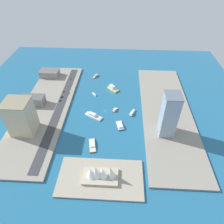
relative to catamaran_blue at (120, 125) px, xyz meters
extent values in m
plane|color=#23668E|center=(22.81, -31.98, -1.44)|extent=(440.00, 440.00, 0.00)
cube|color=gray|center=(-66.67, -31.98, -0.17)|extent=(70.00, 240.00, 2.55)
cube|color=gray|center=(112.29, -31.98, -0.17)|extent=(70.00, 240.00, 2.55)
cube|color=#A89E89|center=(18.55, 79.31, -0.44)|extent=(89.49, 47.32, 2.00)
cube|color=#38383D|center=(90.45, -31.98, 1.18)|extent=(11.98, 228.00, 0.15)
cube|color=blue|center=(0.10, -0.35, -0.56)|extent=(12.93, 19.20, 1.76)
cone|color=blue|center=(2.67, -9.24, -0.56)|extent=(1.96, 1.96, 1.58)
cube|color=white|center=(-0.37, 1.26, 1.38)|extent=(7.85, 9.91, 2.12)
cube|color=beige|center=(0.10, -0.35, 0.37)|extent=(12.41, 18.43, 0.10)
cube|color=yellow|center=(14.08, -86.30, -0.20)|extent=(20.54, 20.05, 2.49)
cone|color=yellow|center=(6.35, -79.04, -0.20)|extent=(3.17, 3.17, 2.24)
cube|color=white|center=(15.94, -88.05, 3.41)|extent=(11.38, 11.22, 4.71)
cube|color=beige|center=(14.08, -86.30, 1.10)|extent=(19.72, 19.25, 0.10)
cube|color=red|center=(8.22, -33.12, -0.81)|extent=(8.73, 11.31, 1.27)
cone|color=red|center=(5.68, -38.06, -0.81)|extent=(1.54, 1.54, 1.15)
cube|color=white|center=(8.97, -31.67, 0.87)|extent=(5.01, 5.80, 2.08)
cube|color=beige|center=(8.22, -33.12, -0.12)|extent=(8.38, 10.85, 0.10)
cube|color=#999EA3|center=(-16.97, -27.46, -0.44)|extent=(9.88, 16.31, 2.00)
cone|color=#999EA3|center=(-20.19, -35.32, -0.44)|extent=(2.35, 2.35, 1.80)
cube|color=white|center=(-15.97, -25.01, 1.38)|extent=(5.50, 7.26, 1.65)
cube|color=beige|center=(-16.97, -27.46, 0.61)|extent=(9.48, 15.66, 0.10)
cube|color=orange|center=(48.17, -125.99, -0.57)|extent=(10.50, 14.26, 1.75)
cone|color=orange|center=(52.36, -119.27, -0.57)|extent=(2.17, 2.17, 1.57)
cube|color=white|center=(47.33, -127.32, 1.44)|extent=(5.42, 6.75, 2.27)
cube|color=beige|center=(48.17, -125.99, 0.36)|extent=(10.08, 13.69, 0.10)
cube|color=silver|center=(38.09, -17.08, -0.42)|extent=(26.75, 19.69, 2.04)
cone|color=silver|center=(26.17, -10.47, -0.42)|extent=(2.49, 2.49, 1.83)
cube|color=white|center=(39.69, -17.98, 2.39)|extent=(11.52, 9.33, 3.60)
cube|color=beige|center=(38.09, -17.08, 0.64)|extent=(25.68, 18.90, 0.10)
cube|color=brown|center=(32.88, 36.00, -0.70)|extent=(11.53, 22.90, 1.49)
cone|color=brown|center=(30.71, 47.13, -0.70)|extent=(1.57, 1.57, 1.34)
cube|color=white|center=(33.28, 33.94, 0.85)|extent=(8.27, 12.50, 1.61)
cube|color=beige|center=(32.88, 36.00, 0.10)|extent=(11.07, 21.99, 0.10)
cube|color=white|center=(43.71, -70.69, -0.80)|extent=(8.43, 10.18, 1.28)
cone|color=white|center=(47.19, -75.36, -0.80)|extent=(1.62, 1.62, 1.16)
cube|color=white|center=(43.00, -69.73, 0.41)|extent=(4.68, 5.55, 1.14)
cube|color=beige|center=(43.71, -70.69, -0.11)|extent=(8.09, 9.78, 0.10)
cylinder|color=silver|center=(44.04, -71.13, 5.67)|extent=(0.24, 0.24, 11.67)
cube|color=gray|center=(131.01, -38.91, 7.26)|extent=(32.51, 16.37, 12.30)
cube|color=#59595C|center=(131.01, -38.91, 13.81)|extent=(33.81, 17.02, 0.80)
cube|color=#C6B793|center=(122.63, 16.48, 24.08)|extent=(29.27, 27.19, 45.95)
cube|color=gray|center=(122.63, 16.48, 47.45)|extent=(30.44, 28.27, 0.80)
cube|color=#8C9EB2|center=(-58.43, 9.71, 30.06)|extent=(18.30, 20.64, 57.92)
cube|color=slate|center=(-58.43, 9.71, 59.42)|extent=(19.03, 21.46, 0.80)
cube|color=gray|center=(131.03, -121.39, 6.24)|extent=(32.53, 20.84, 10.27)
cube|color=slate|center=(131.03, -121.39, 11.78)|extent=(33.83, 21.67, 0.80)
cylinder|color=black|center=(93.01, -56.03, 1.58)|extent=(0.25, 0.64, 0.64)
cylinder|color=black|center=(94.67, -56.04, 1.58)|extent=(0.25, 0.64, 0.64)
cylinder|color=black|center=(92.99, -58.97, 1.58)|extent=(0.25, 0.64, 0.64)
cylinder|color=black|center=(94.65, -58.98, 1.58)|extent=(0.25, 0.64, 0.64)
cube|color=black|center=(93.83, -57.51, 1.87)|extent=(1.90, 4.22, 0.78)
cube|color=#262D38|center=(93.83, -57.72, 2.54)|extent=(1.66, 2.37, 0.57)
cylinder|color=black|center=(91.57, -110.75, 1.58)|extent=(0.26, 0.65, 0.64)
cylinder|color=black|center=(93.26, -110.71, 1.58)|extent=(0.26, 0.65, 0.64)
cylinder|color=black|center=(91.64, -114.25, 1.58)|extent=(0.26, 0.65, 0.64)
cylinder|color=black|center=(93.33, -114.22, 1.58)|extent=(0.26, 0.65, 0.64)
cube|color=yellow|center=(92.45, -112.48, 1.86)|extent=(1.99, 5.05, 0.77)
cube|color=#262D38|center=(92.45, -112.73, 2.54)|extent=(1.72, 2.84, 0.59)
cylinder|color=black|center=(86.53, -70.24, 1.58)|extent=(0.26, 0.65, 0.64)
cylinder|color=black|center=(84.84, -70.21, 1.58)|extent=(0.26, 0.65, 0.64)
cylinder|color=black|center=(86.59, -67.27, 1.58)|extent=(0.26, 0.65, 0.64)
cylinder|color=black|center=(84.91, -67.23, 1.58)|extent=(0.26, 0.65, 0.64)
cube|color=#B7B7BC|center=(85.72, -68.74, 1.91)|extent=(1.98, 4.29, 0.88)
cube|color=#262D38|center=(85.72, -68.53, 2.67)|extent=(1.71, 2.41, 0.63)
cylinder|color=black|center=(93.70, -70.69, 1.58)|extent=(0.26, 0.64, 0.64)
cylinder|color=black|center=(95.33, -70.65, 1.58)|extent=(0.26, 0.64, 0.64)
cylinder|color=black|center=(93.76, -73.67, 1.58)|extent=(0.26, 0.64, 0.64)
cylinder|color=black|center=(95.39, -73.63, 1.58)|extent=(0.26, 0.64, 0.64)
cube|color=red|center=(94.54, -72.16, 1.85)|extent=(1.91, 4.29, 0.74)
cube|color=#262D38|center=(94.55, -72.37, 2.52)|extent=(1.65, 2.42, 0.61)
cylinder|color=black|center=(93.82, -46.30, 1.58)|extent=(0.26, 0.64, 0.64)
cylinder|color=black|center=(95.46, -46.32, 1.58)|extent=(0.26, 0.64, 0.64)
cylinder|color=black|center=(93.76, -49.65, 1.58)|extent=(0.26, 0.64, 0.64)
cylinder|color=black|center=(95.40, -49.68, 1.58)|extent=(0.26, 0.64, 0.64)
cube|color=blue|center=(94.61, -47.99, 1.84)|extent=(1.92, 4.82, 0.74)
cube|color=#262D38|center=(94.61, -48.23, 2.50)|extent=(1.67, 2.71, 0.57)
cylinder|color=black|center=(83.24, -3.19, 3.86)|extent=(0.18, 0.18, 5.50)
cube|color=black|center=(83.24, -3.19, 7.11)|extent=(0.36, 0.36, 1.00)
sphere|color=red|center=(83.24, -3.19, 7.46)|extent=(0.24, 0.24, 0.24)
sphere|color=yellow|center=(83.24, -3.19, 7.11)|extent=(0.24, 0.24, 0.24)
sphere|color=green|center=(83.24, -3.19, 6.76)|extent=(0.24, 0.24, 0.24)
cube|color=#BCAD93|center=(18.55, 79.31, 2.06)|extent=(37.11, 20.97, 3.00)
cone|color=white|center=(7.55, 79.31, 11.78)|extent=(10.42, 8.06, 17.47)
cone|color=white|center=(15.47, 79.31, 9.57)|extent=(10.49, 9.42, 12.84)
cone|color=white|center=(22.59, 79.31, 11.01)|extent=(11.05, 9.73, 15.73)
cone|color=white|center=(28.10, 79.31, 8.89)|extent=(13.11, 11.85, 12.08)
cylinder|color=brown|center=(-72.73, -52.16, 2.70)|extent=(0.50, 0.50, 3.19)
sphere|color=#2D7233|center=(-72.73, -52.16, 6.04)|extent=(4.36, 4.36, 4.36)
cylinder|color=brown|center=(-75.96, -44.18, 3.00)|extent=(0.50, 0.50, 3.79)
sphere|color=#2D7233|center=(-75.96, -44.18, 7.56)|extent=(6.65, 6.65, 6.65)
cylinder|color=brown|center=(-77.19, -36.91, 2.40)|extent=(0.50, 0.50, 2.58)
sphere|color=#2D7233|center=(-77.19, -36.91, 5.71)|extent=(5.05, 5.05, 5.05)
camera|label=1|loc=(-0.05, 194.45, 190.54)|focal=32.33mm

